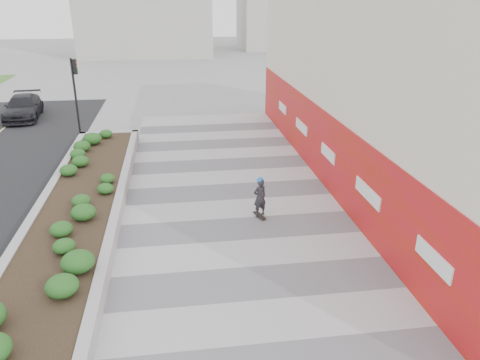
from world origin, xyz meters
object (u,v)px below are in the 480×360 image
object	(u,v)px
skateboarder	(260,197)
car_dark	(23,107)
traffic_signal_near	(75,85)
planter	(80,203)

from	to	relation	value
skateboarder	car_dark	xyz separation A→B (m)	(-12.25, 16.06, -0.07)
traffic_signal_near	car_dark	distance (m)	6.39
planter	skateboarder	distance (m)	6.43
traffic_signal_near	skateboarder	world-z (taller)	traffic_signal_near
car_dark	planter	bearing A→B (deg)	-74.60
traffic_signal_near	car_dark	xyz separation A→B (m)	(-4.22, 4.34, -2.05)
planter	skateboarder	world-z (taller)	skateboarder
planter	skateboarder	bearing A→B (deg)	-10.96
traffic_signal_near	planter	bearing A→B (deg)	-80.65
planter	traffic_signal_near	world-z (taller)	traffic_signal_near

